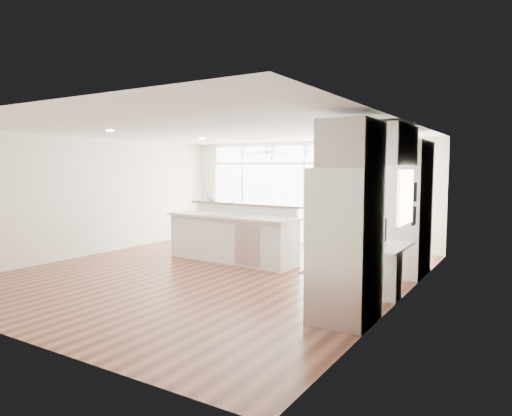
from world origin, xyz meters
The scene contains 24 objects.
floor centered at (0.00, 0.00, -0.01)m, with size 7.00×8.00×0.02m, color #492316.
ceiling centered at (0.00, 0.00, 2.70)m, with size 7.00×8.00×0.02m, color white.
wall_back centered at (0.00, 4.00, 1.35)m, with size 7.00×0.04×2.70m, color white.
wall_front centered at (0.00, -4.00, 1.35)m, with size 7.00×0.04×2.70m, color white.
wall_left centered at (-3.50, 0.00, 1.35)m, with size 0.04×8.00×2.70m, color white.
wall_right centered at (3.50, 0.00, 1.35)m, with size 0.04×8.00×2.70m, color white.
glass_wall centered at (0.00, 3.94, 1.05)m, with size 5.80×0.06×2.08m, color white.
transom_row centered at (0.00, 3.94, 2.38)m, with size 5.90×0.06×0.40m, color white.
desk_window centered at (3.46, 0.30, 1.55)m, with size 0.04×0.85×0.85m, color white.
ceiling_fan centered at (-0.50, 2.80, 2.48)m, with size 1.16×1.16×0.32m, color white.
recessed_lights centered at (0.00, 0.20, 2.68)m, with size 3.40×3.00×0.02m, color #F3E4CF.
oven_cabinet centered at (3.17, 1.80, 1.25)m, with size 0.64×1.20×2.50m, color white.
desk_nook centered at (3.13, 0.30, 0.38)m, with size 0.72×1.30×0.76m, color white.
upper_cabinets centered at (3.17, 0.30, 2.35)m, with size 0.64×1.30×0.64m, color white.
refrigerator centered at (3.11, -1.35, 1.00)m, with size 0.76×0.90×2.00m, color silver.
fridge_cabinet centered at (3.17, -1.35, 2.30)m, with size 0.64×0.90×0.60m, color white.
framed_photos centered at (3.46, 0.92, 1.40)m, with size 0.06×0.22×0.80m, color black.
kitchen_island centered at (-0.34, 1.04, 0.61)m, with size 3.08×1.16×1.22m, color white.
rug centered at (1.81, 1.07, 0.01)m, with size 0.85×0.61×0.01m, color #3D2013.
office_chair centered at (2.67, -0.15, 0.54)m, with size 0.56×0.52×1.08m, color black.
fishbowl centered at (-1.25, 1.51, 1.34)m, with size 0.23×0.23×0.23m, color silver.
monitor centered at (3.05, 0.30, 0.98)m, with size 0.09×0.52×0.43m, color black.
keyboard centered at (2.88, 0.30, 0.77)m, with size 0.13×0.35×0.02m, color silver.
potted_plant centered at (3.17, 1.80, 2.63)m, with size 0.30×0.34×0.26m, color #325825.
Camera 1 is at (5.19, -6.94, 2.00)m, focal length 32.00 mm.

